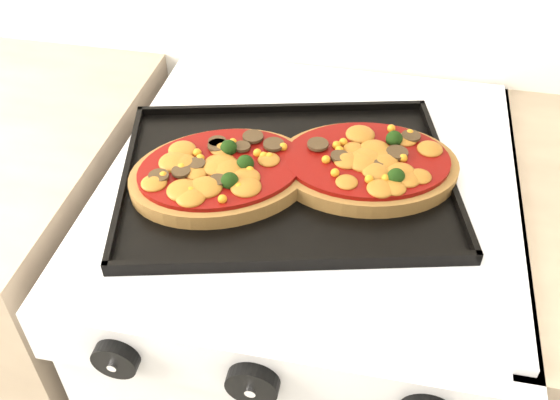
% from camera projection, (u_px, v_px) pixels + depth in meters
% --- Properties ---
extents(stove, '(0.60, 0.60, 0.91)m').
position_uv_depth(stove, '(304.00, 349.00, 1.22)').
color(stove, silver).
rests_on(stove, floor).
extents(control_panel, '(0.60, 0.02, 0.09)m').
position_uv_depth(control_panel, '(268.00, 371.00, 0.73)').
color(control_panel, silver).
rests_on(control_panel, stove).
extents(knob_left, '(0.06, 0.02, 0.06)m').
position_uv_depth(knob_left, '(116.00, 359.00, 0.74)').
color(knob_left, black).
rests_on(knob_left, control_panel).
extents(knob_center, '(0.06, 0.02, 0.06)m').
position_uv_depth(knob_center, '(253.00, 384.00, 0.71)').
color(knob_center, black).
rests_on(knob_center, control_panel).
extents(baking_tray, '(0.53, 0.44, 0.02)m').
position_uv_depth(baking_tray, '(287.00, 176.00, 0.88)').
color(baking_tray, black).
rests_on(baking_tray, stove).
extents(pizza_left, '(0.31, 0.29, 0.04)m').
position_uv_depth(pizza_left, '(221.00, 171.00, 0.87)').
color(pizza_left, olive).
rests_on(pizza_left, baking_tray).
extents(pizza_right, '(0.29, 0.23, 0.04)m').
position_uv_depth(pizza_right, '(367.00, 163.00, 0.88)').
color(pizza_right, olive).
rests_on(pizza_right, baking_tray).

